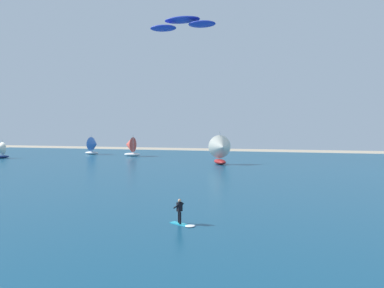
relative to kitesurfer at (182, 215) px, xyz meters
The scene contains 7 objects.
ocean 31.92m from the kitesurfer, 89.59° to the left, with size 160.00×90.00×0.10m, color navy.
kitesurfer is the anchor object (origin of this frame).
kite 13.24m from the kitesurfer, 106.14° to the left, with size 5.04×2.13×0.74m.
sailboat_mid_left 41.19m from the kitesurfer, 98.19° to the left, with size 4.43×4.98×5.56m.
sailboat_far_right 65.78m from the kitesurfer, 141.26° to the left, with size 2.87×3.26×3.66m.
sailboat_mid_right 68.49m from the kitesurfer, 124.64° to the left, with size 3.92×3.39×4.47m.
sailboat_leading 61.26m from the kitesurfer, 118.00° to the left, with size 3.95×3.35×4.61m.
Camera 1 is at (7.46, -4.48, 6.51)m, focal length 36.99 mm.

